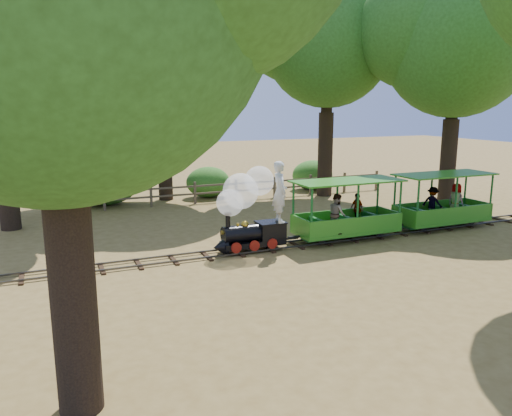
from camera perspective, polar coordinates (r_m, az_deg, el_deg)
name	(u,v)px	position (r m, az deg, el deg)	size (l,w,h in m)	color
ground	(296,246)	(16.06, 4.62, -4.31)	(90.00, 90.00, 0.00)	olive
track	(296,244)	(16.04, 4.62, -4.08)	(22.00, 1.00, 0.10)	#3F3D3A
locomotive	(250,202)	(15.09, -0.63, 0.71)	(2.39, 1.15, 2.81)	black
carriage_front	(346,217)	(16.73, 10.21, -0.98)	(3.67, 1.50, 1.91)	#2E821C
carriage_rear	(442,206)	(19.34, 20.53, 0.18)	(3.67, 1.50, 1.91)	#2E821C
oak_nc	(158,23)	(24.08, -11.10, 20.05)	(8.88, 7.82, 11.19)	#2D2116
oak_ne	(327,36)	(24.94, 8.13, 18.90)	(7.59, 6.68, 10.33)	#2D2116
oak_e	(456,36)	(23.46, 21.88, 17.77)	(7.65, 6.73, 9.98)	#2D2116
fence	(216,190)	(23.14, -4.61, 2.11)	(18.10, 0.10, 1.00)	brown
shrub_west	(74,189)	(23.25, -20.13, 2.03)	(2.31, 1.78, 1.60)	#2D6B1E
shrub_mid_w	(105,181)	(23.31, -16.88, 2.96)	(3.12, 2.40, 2.16)	#2D6B1E
shrub_mid_e	(208,182)	(24.35, -5.50, 2.97)	(2.15, 1.66, 1.49)	#2D6B1E
shrub_east	(312,175)	(26.66, 6.47, 3.78)	(2.25, 1.73, 1.55)	#2D6B1E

